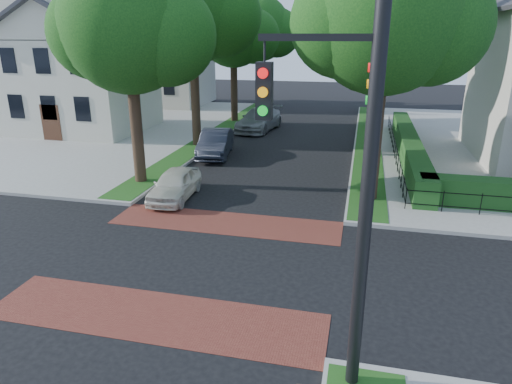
% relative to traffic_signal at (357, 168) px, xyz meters
% --- Properties ---
extents(ground, '(120.00, 120.00, 0.00)m').
position_rel_traffic_signal_xyz_m(ground, '(-4.89, 4.41, -4.71)').
color(ground, black).
rests_on(ground, ground).
extents(sidewalk_nw, '(30.00, 30.00, 0.15)m').
position_rel_traffic_signal_xyz_m(sidewalk_nw, '(-24.39, 23.41, -4.63)').
color(sidewalk_nw, gray).
rests_on(sidewalk_nw, ground).
extents(crosswalk_far, '(9.00, 2.20, 0.01)m').
position_rel_traffic_signal_xyz_m(crosswalk_far, '(-4.89, 7.61, -4.70)').
color(crosswalk_far, maroon).
rests_on(crosswalk_far, ground).
extents(crosswalk_near, '(9.00, 2.20, 0.01)m').
position_rel_traffic_signal_xyz_m(crosswalk_near, '(-4.89, 1.21, -4.70)').
color(crosswalk_near, maroon).
rests_on(crosswalk_near, ground).
extents(grass_strip_ne, '(1.60, 29.80, 0.02)m').
position_rel_traffic_signal_xyz_m(grass_strip_ne, '(0.51, 23.51, -4.55)').
color(grass_strip_ne, '#1F4A15').
rests_on(grass_strip_ne, sidewalk_ne).
extents(grass_strip_nw, '(1.60, 29.80, 0.02)m').
position_rel_traffic_signal_xyz_m(grass_strip_nw, '(-10.29, 23.51, -4.55)').
color(grass_strip_nw, '#1F4A15').
rests_on(grass_strip_nw, sidewalk_nw).
extents(tree_right_near, '(7.75, 6.67, 10.66)m').
position_rel_traffic_signal_xyz_m(tree_right_near, '(0.72, 11.65, 2.92)').
color(tree_right_near, black).
rests_on(tree_right_near, sidewalk_ne).
extents(tree_right_mid, '(8.25, 7.09, 11.22)m').
position_rel_traffic_signal_xyz_m(tree_right_mid, '(0.72, 19.66, 3.28)').
color(tree_right_mid, black).
rests_on(tree_right_mid, sidewalk_ne).
extents(tree_right_far, '(7.25, 6.23, 9.74)m').
position_rel_traffic_signal_xyz_m(tree_right_far, '(0.71, 28.64, 2.20)').
color(tree_right_far, black).
rests_on(tree_right_far, sidewalk_ne).
extents(tree_right_back, '(7.50, 6.45, 10.20)m').
position_rel_traffic_signal_xyz_m(tree_right_back, '(0.72, 37.64, 2.56)').
color(tree_right_back, black).
rests_on(tree_right_back, sidewalk_ne).
extents(tree_left_near, '(7.50, 6.45, 10.20)m').
position_rel_traffic_signal_xyz_m(tree_left_near, '(-10.28, 11.64, 2.56)').
color(tree_left_near, black).
rests_on(tree_left_near, sidewalk_nw).
extents(tree_left_mid, '(8.00, 6.88, 11.48)m').
position_rel_traffic_signal_xyz_m(tree_left_mid, '(-10.28, 19.66, 3.64)').
color(tree_left_mid, black).
rests_on(tree_left_mid, sidewalk_nw).
extents(tree_left_far, '(7.00, 6.02, 9.86)m').
position_rel_traffic_signal_xyz_m(tree_left_far, '(-10.29, 28.63, 2.41)').
color(tree_left_far, black).
rests_on(tree_left_far, sidewalk_nw).
extents(tree_left_back, '(7.75, 6.66, 10.44)m').
position_rel_traffic_signal_xyz_m(tree_left_back, '(-10.28, 37.65, 2.70)').
color(tree_left_back, black).
rests_on(tree_left_back, sidewalk_nw).
extents(hedge_main_road, '(1.00, 18.00, 1.20)m').
position_rel_traffic_signal_xyz_m(hedge_main_road, '(2.81, 19.41, -3.96)').
color(hedge_main_road, '#1C4718').
rests_on(hedge_main_road, sidewalk_ne).
extents(fence_main_road, '(0.06, 18.00, 0.90)m').
position_rel_traffic_signal_xyz_m(fence_main_road, '(2.01, 19.41, -4.11)').
color(fence_main_road, black).
rests_on(fence_main_road, sidewalk_ne).
extents(house_left_near, '(10.00, 9.00, 10.14)m').
position_rel_traffic_signal_xyz_m(house_left_near, '(-20.38, 22.41, 0.33)').
color(house_left_near, beige).
rests_on(house_left_near, sidewalk_nw).
extents(house_left_far, '(10.00, 9.00, 10.14)m').
position_rel_traffic_signal_xyz_m(house_left_far, '(-20.38, 36.41, 0.33)').
color(house_left_far, beige).
rests_on(house_left_far, sidewalk_nw).
extents(traffic_signal, '(2.17, 2.00, 8.00)m').
position_rel_traffic_signal_xyz_m(traffic_signal, '(0.00, 0.00, 0.00)').
color(traffic_signal, black).
rests_on(traffic_signal, sidewalk_se).
extents(parked_car_front, '(1.76, 3.97, 1.33)m').
position_rel_traffic_signal_xyz_m(parked_car_front, '(-7.90, 9.82, -4.04)').
color(parked_car_front, silver).
rests_on(parked_car_front, ground).
extents(parked_car_middle, '(2.40, 4.95, 1.56)m').
position_rel_traffic_signal_xyz_m(parked_car_middle, '(-8.49, 17.44, -3.93)').
color(parked_car_middle, '#1D212C').
rests_on(parked_car_middle, ground).
extents(parked_car_rear, '(3.00, 5.93, 1.65)m').
position_rel_traffic_signal_xyz_m(parked_car_rear, '(-7.65, 25.65, -3.88)').
color(parked_car_rear, gray).
rests_on(parked_car_rear, ground).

